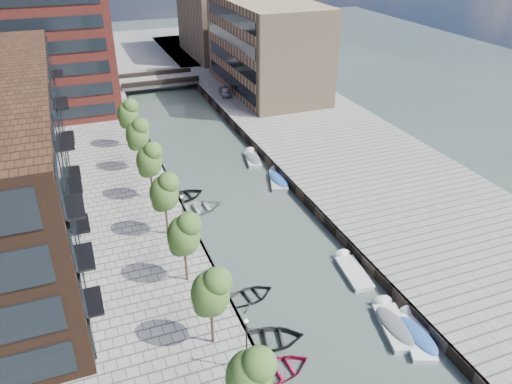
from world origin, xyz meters
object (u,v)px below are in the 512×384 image
tree_3 (164,191)px  tree_6 (127,113)px  motorboat_2 (351,270)px  motorboat_3 (278,179)px  tree_2 (183,233)px  sloop_4 (183,199)px  motorboat_0 (416,333)px  sloop_1 (270,342)px  motorboat_1 (392,323)px  car (226,91)px  bridge (158,80)px  sloop_0 (250,298)px  sloop_2 (281,372)px  tree_1 (210,291)px  motorboat_4 (252,158)px  sloop_3 (199,211)px  tree_4 (149,159)px  tree_0 (249,375)px  tree_5 (137,134)px

tree_3 → tree_6: size_ratio=1.00×
motorboat_2 → motorboat_3: 17.15m
tree_2 → tree_6: size_ratio=1.00×
sloop_4 → motorboat_0: bearing=-169.6°
sloop_4 → motorboat_2: (10.17, -16.94, 0.09)m
sloop_4 → motorboat_3: size_ratio=0.91×
sloop_1 → motorboat_1: bearing=-88.1°
motorboat_2 → car: bearing=85.1°
bridge → sloop_4: 39.98m
sloop_0 → sloop_2: 7.50m
tree_1 → motorboat_4: tree_1 is taller
motorboat_0 → motorboat_3: motorboat_3 is taller
tree_1 → sloop_3: 19.59m
sloop_1 → motorboat_4: 29.90m
tree_4 → sloop_0: bearing=-75.8°
tree_6 → tree_2: bearing=-90.0°
motorboat_0 → car: 53.86m
bridge → sloop_1: bearing=-94.3°
tree_4 → motorboat_1: (12.74, -23.19, -5.10)m
tree_0 → motorboat_0: size_ratio=1.17×
tree_4 → motorboat_2: (13.27, -16.53, -5.22)m
sloop_4 → motorboat_0: size_ratio=0.96×
bridge → sloop_4: (-5.40, -39.59, -1.39)m
tree_1 → tree_5: size_ratio=1.00×
sloop_1 → motorboat_0: motorboat_0 is taller
bridge → sloop_0: 56.91m
sloop_1 → sloop_4: sloop_1 is taller
sloop_2 → sloop_4: bearing=-5.3°
tree_1 → car: 53.11m
sloop_0 → motorboat_4: (9.06, 23.56, 0.18)m
sloop_1 → motorboat_0: (9.84, -3.06, 0.20)m
tree_6 → car: 23.17m
car → tree_0: bearing=-99.2°
car → motorboat_3: bearing=-88.8°
tree_1 → tree_4: same height
bridge → motorboat_1: size_ratio=2.46×
sloop_0 → sloop_2: (-0.69, -7.47, 0.00)m
tree_1 → tree_4: size_ratio=1.00×
sloop_1 → motorboat_0: bearing=-94.9°
tree_3 → sloop_4: tree_3 is taller
bridge → tree_3: 47.92m
tree_6 → tree_3: bearing=-90.0°
tree_6 → sloop_1: 36.16m
tree_3 → motorboat_3: bearing=28.4°
tree_3 → motorboat_4: 19.86m
tree_5 → tree_4: bearing=-90.0°
bridge → sloop_3: bearing=-96.0°
tree_3 → bridge: bearing=79.7°
motorboat_1 → car: size_ratio=1.34×
tree_4 → sloop_0: tree_4 is taller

